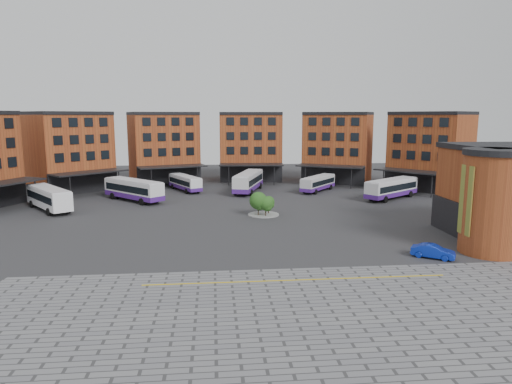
{
  "coord_description": "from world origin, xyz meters",
  "views": [
    {
      "loc": [
        -4.94,
        -50.53,
        13.84
      ],
      "look_at": [
        0.55,
        7.88,
        4.0
      ],
      "focal_mm": 32.0,
      "sensor_mm": 36.0,
      "label": 1
    }
  ],
  "objects": [
    {
      "name": "yellow_line",
      "position": [
        2.0,
        -14.0,
        0.03
      ],
      "size": [
        26.0,
        0.15,
        0.02
      ],
      "primitive_type": "cube",
      "color": "gold",
      "rests_on": "paving_zone"
    },
    {
      "name": "bus_f",
      "position": [
        24.83,
        22.56,
        1.82
      ],
      "size": [
        11.24,
        9.24,
        3.36
      ],
      "rotation": [
        0.0,
        0.0,
        -0.94
      ],
      "color": "white",
      "rests_on": "ground"
    },
    {
      "name": "blue_car",
      "position": [
        16.44,
        -9.15,
        0.68
      ],
      "size": [
        4.21,
        3.46,
        1.35
      ],
      "primitive_type": "imported",
      "rotation": [
        0.0,
        0.0,
        0.99
      ],
      "color": "#0D27AB",
      "rests_on": "ground"
    },
    {
      "name": "bus_a",
      "position": [
        -29.23,
        18.2,
        2.02
      ],
      "size": [
        9.37,
        11.3,
        3.4
      ],
      "rotation": [
        0.0,
        0.0,
        0.64
      ],
      "color": "white",
      "rests_on": "ground"
    },
    {
      "name": "bus_c",
      "position": [
        -10.25,
        34.2,
        1.55
      ],
      "size": [
        6.72,
        10.14,
        2.87
      ],
      "rotation": [
        0.0,
        0.0,
        0.47
      ],
      "color": "white",
      "rests_on": "ground"
    },
    {
      "name": "paving_zone",
      "position": [
        2.0,
        -22.0,
        0.01
      ],
      "size": [
        50.0,
        22.0,
        0.02
      ],
      "primitive_type": "cube",
      "color": "slate",
      "rests_on": "ground"
    },
    {
      "name": "bus_d",
      "position": [
        1.41,
        32.0,
        1.94
      ],
      "size": [
        6.55,
        12.98,
        3.58
      ],
      "rotation": [
        0.0,
        0.0,
        -0.3
      ],
      "color": "silver",
      "rests_on": "ground"
    },
    {
      "name": "tree_island",
      "position": [
        1.82,
        11.5,
        1.78
      ],
      "size": [
        4.4,
        4.4,
        3.41
      ],
      "color": "gray",
      "rests_on": "ground"
    },
    {
      "name": "ground",
      "position": [
        0.0,
        0.0,
        0.0
      ],
      "size": [
        160.0,
        160.0,
        0.0
      ],
      "primitive_type": "plane",
      "color": "#28282B",
      "rests_on": "ground"
    },
    {
      "name": "main_building",
      "position": [
        -4.77,
        38.25,
        7.23
      ],
      "size": [
        94.14,
        42.48,
        14.6
      ],
      "color": "#984721",
      "rests_on": "ground"
    },
    {
      "name": "bus_b",
      "position": [
        -18.01,
        24.62,
        1.91
      ],
      "size": [
        10.84,
        10.91,
        3.53
      ],
      "rotation": [
        0.0,
        0.0,
        0.78
      ],
      "color": "white",
      "rests_on": "ground"
    },
    {
      "name": "bus_e",
      "position": [
        14.28,
        31.34,
        1.54
      ],
      "size": [
        8.13,
        9.31,
        2.84
      ],
      "rotation": [
        0.0,
        0.0,
        -0.68
      ],
      "color": "silver",
      "rests_on": "ground"
    }
  ]
}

